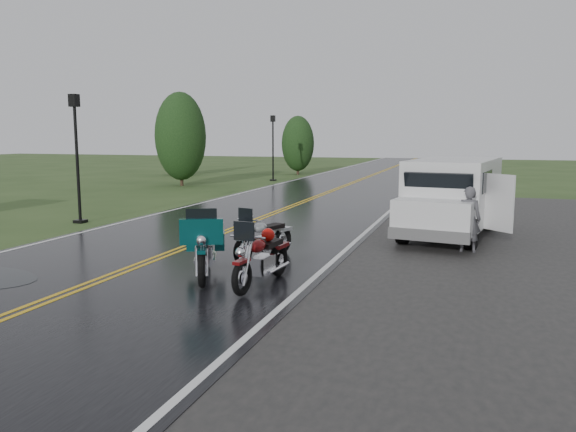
# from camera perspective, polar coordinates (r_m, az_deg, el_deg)

# --- Properties ---
(ground) EXTENTS (120.00, 120.00, 0.00)m
(ground) POSITION_cam_1_polar(r_m,az_deg,el_deg) (11.94, -16.06, -5.46)
(ground) COLOR #2D471E
(ground) RESTS_ON ground
(road) EXTENTS (8.00, 100.00, 0.04)m
(road) POSITION_cam_1_polar(r_m,az_deg,el_deg) (20.81, -0.40, 0.65)
(road) COLOR black
(road) RESTS_ON ground
(motorcycle_red) EXTENTS (0.93, 2.15, 1.24)m
(motorcycle_red) POSITION_cam_1_polar(r_m,az_deg,el_deg) (9.48, -4.73, -4.82)
(motorcycle_red) COLOR #600B0C
(motorcycle_red) RESTS_ON ground
(motorcycle_teal) EXTENTS (1.78, 2.55, 1.42)m
(motorcycle_teal) POSITION_cam_1_polar(r_m,az_deg,el_deg) (10.03, -8.75, -3.64)
(motorcycle_teal) COLOR #05393B
(motorcycle_teal) RESTS_ON ground
(motorcycle_silver) EXTENTS (1.24, 2.11, 1.17)m
(motorcycle_silver) POSITION_cam_1_polar(r_m,az_deg,el_deg) (11.77, -4.59, -2.43)
(motorcycle_silver) COLOR #A0A4A8
(motorcycle_silver) RESTS_ON ground
(van_white) EXTENTS (2.85, 5.72, 2.15)m
(van_white) POSITION_cam_1_polar(r_m,az_deg,el_deg) (14.42, 11.70, 1.35)
(van_white) COLOR silver
(van_white) RESTS_ON ground
(person_at_van) EXTENTS (0.58, 0.40, 1.55)m
(person_at_van) POSITION_cam_1_polar(r_m,az_deg,el_deg) (13.78, 17.85, -0.44)
(person_at_van) COLOR #4B4A4F
(person_at_van) RESTS_ON ground
(lamp_post_near_left) EXTENTS (0.35, 0.35, 4.06)m
(lamp_post_near_left) POSITION_cam_1_polar(r_m,az_deg,el_deg) (18.82, -20.63, 5.47)
(lamp_post_near_left) COLOR black
(lamp_post_near_left) RESTS_ON ground
(lamp_post_far_left) EXTENTS (0.34, 0.34, 4.00)m
(lamp_post_far_left) POSITION_cam_1_polar(r_m,az_deg,el_deg) (34.31, -1.54, 6.92)
(lamp_post_far_left) COLOR black
(lamp_post_far_left) RESTS_ON ground
(tree_left_mid) EXTENTS (2.79, 2.79, 4.37)m
(tree_left_mid) POSITION_cam_1_polar(r_m,az_deg,el_deg) (31.49, -10.83, 7.01)
(tree_left_mid) COLOR #1E3D19
(tree_left_mid) RESTS_ON ground
(tree_left_far) EXTENTS (2.30, 2.30, 3.53)m
(tree_left_far) POSITION_cam_1_polar(r_m,az_deg,el_deg) (39.98, 1.01, 6.77)
(tree_left_far) COLOR #1E3D19
(tree_left_far) RESTS_ON ground
(pine_left_far) EXTENTS (2.58, 2.58, 5.38)m
(pine_left_far) POSITION_cam_1_polar(r_m,az_deg,el_deg) (40.14, -10.98, 7.94)
(pine_left_far) COLOR #1E3D19
(pine_left_far) RESTS_ON ground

